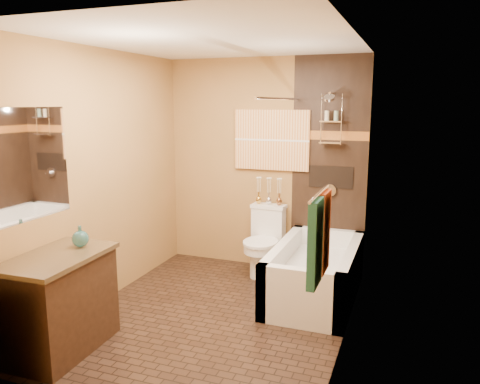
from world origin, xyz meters
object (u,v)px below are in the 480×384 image
at_px(sunset_painting, 272,140).
at_px(toilet, 264,241).
at_px(vanity, 59,303).
at_px(bathtub, 315,277).

distance_m(sunset_painting, toilet, 1.18).
height_order(sunset_painting, vanity, sunset_painting).
bearing_deg(sunset_painting, vanity, -112.43).
bearing_deg(vanity, sunset_painting, 65.63).
height_order(bathtub, vanity, vanity).
bearing_deg(sunset_painting, bathtub, -45.90).
xyz_separation_m(bathtub, vanity, (-1.72, -1.75, 0.18)).
relative_size(sunset_painting, toilet, 1.13).
xyz_separation_m(sunset_painting, toilet, (-0.00, -0.26, -1.15)).
bearing_deg(sunset_painting, toilet, -90.00).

